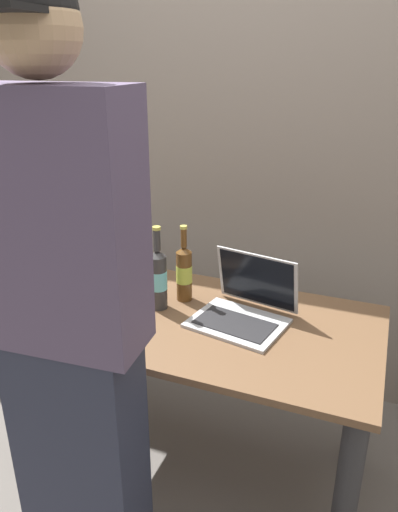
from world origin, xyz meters
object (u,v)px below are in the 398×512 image
(person_figure, at_px, (71,351))
(coffee_mug, at_px, (112,297))
(beer_bottle_dark, at_px, (158,278))
(beer_bottle_brown, at_px, (184,272))
(laptop, at_px, (245,306))

(person_figure, xyz_separation_m, coffee_mug, (-0.23, 0.57, -0.16))
(beer_bottle_dark, bearing_deg, person_figure, -84.39)
(beer_bottle_dark, distance_m, beer_bottle_brown, 0.12)
(laptop, height_order, person_figure, person_figure)
(person_figure, bearing_deg, beer_bottle_dark, 95.61)
(beer_bottle_dark, height_order, beer_bottle_brown, beer_bottle_dark)
(laptop, xyz_separation_m, beer_bottle_brown, (-0.27, 0.06, 0.07))
(coffee_mug, bearing_deg, beer_bottle_dark, 19.83)
(laptop, xyz_separation_m, coffee_mug, (-0.51, -0.10, -0.01))
(beer_bottle_brown, bearing_deg, coffee_mug, -145.47)
(beer_bottle_dark, height_order, coffee_mug, beer_bottle_dark)
(beer_bottle_brown, xyz_separation_m, coffee_mug, (-0.24, -0.16, -0.08))
(laptop, distance_m, beer_bottle_brown, 0.29)
(coffee_mug, bearing_deg, laptop, 11.41)
(beer_bottle_dark, bearing_deg, laptop, 6.83)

